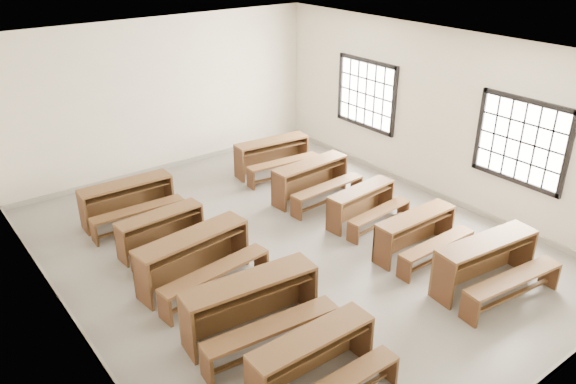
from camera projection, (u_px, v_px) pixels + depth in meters
room at (293, 122)px, 8.43m from camera, size 8.50×8.50×3.20m
desk_set_0 at (314, 359)px, 6.31m from camera, size 1.58×0.83×0.71m
desk_set_1 at (253, 304)px, 7.13m from camera, size 1.87×1.10×0.80m
desk_set_2 at (196, 256)px, 8.18m from camera, size 1.84×1.09×0.79m
desk_set_3 at (162, 229)px, 9.06m from camera, size 1.46×0.82×0.64m
desk_set_4 at (128, 199)px, 9.94m from camera, size 1.65×0.89×0.73m
desk_set_5 at (488, 261)px, 8.08m from camera, size 1.79×1.07×0.77m
desk_set_6 at (417, 232)px, 8.95m from camera, size 1.51×0.79×0.68m
desk_set_7 at (363, 203)px, 9.93m from camera, size 1.48×0.86×0.64m
desk_set_8 at (312, 178)px, 10.77m from camera, size 1.66×0.92×0.73m
desk_set_9 at (273, 154)px, 11.89m from camera, size 1.69×0.99×0.73m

